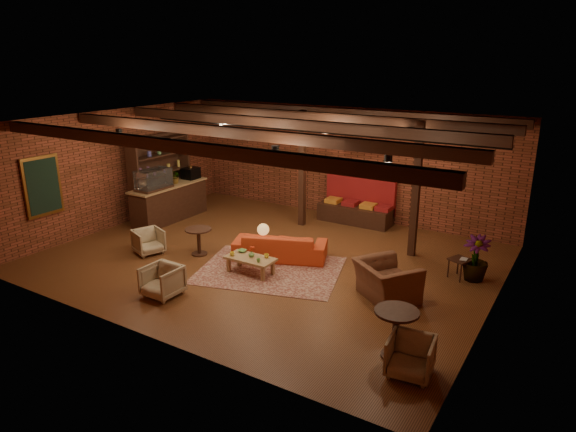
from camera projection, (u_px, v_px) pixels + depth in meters
The scene contains 29 objects.
floor at pixel (268, 258), 12.12m from camera, with size 10.00×10.00×0.00m, color #402310.
ceiling at pixel (267, 122), 11.16m from camera, with size 10.00×8.00×0.02m, color black.
wall_back at pixel (344, 163), 14.88m from camera, with size 10.00×0.02×3.20m, color brown.
wall_front at pixel (131, 247), 8.40m from camera, with size 10.00×0.02×3.20m, color brown.
wall_left at pixel (117, 168), 14.15m from camera, with size 0.02×8.00×3.20m, color brown.
wall_right at pixel (500, 231), 9.13m from camera, with size 0.02×8.00×3.20m, color brown.
ceiling_beams at pixel (267, 128), 11.19m from camera, with size 9.80×6.40×0.22m, color black, non-canonical shape.
ceiling_pipe at pixel (303, 129), 12.56m from camera, with size 0.12×0.12×9.60m, color black.
post_left at pixel (302, 169), 14.05m from camera, with size 0.16×0.16×3.20m, color black.
post_right at pixel (416, 190), 11.86m from camera, with size 0.16×0.16×3.20m, color black.
service_counter at pixel (169, 193), 14.75m from camera, with size 0.80×2.50×1.60m, color black, non-canonical shape.
plant_counter at pixel (176, 178), 14.73m from camera, with size 0.35×0.39×0.30m, color #337F33.
shelving_hutch at pixel (160, 177), 14.91m from camera, with size 0.52×2.00×2.40m, color black, non-canonical shape.
chalkboard_menu at pixel (43, 186), 12.25m from camera, with size 0.08×0.96×1.46m, color black.
banquette at pixel (355, 206), 14.55m from camera, with size 2.10×0.70×1.00m, color maroon, non-canonical shape.
service_sign at pixel (351, 143), 13.63m from camera, with size 0.86×0.06×0.30m, color orange.
ceiling_spotlights at pixel (267, 138), 11.26m from camera, with size 6.40×4.40×0.28m, color black, non-canonical shape.
rug at pixel (270, 270), 11.45m from camera, with size 3.08×2.35×0.01m, color maroon.
sofa at pixel (280, 246), 12.03m from camera, with size 2.16×0.84×0.63m, color #BF3A1A.
coffee_table at pixel (250, 259), 11.21m from camera, with size 1.10×0.54×0.63m.
side_table_lamp at pixel (263, 232), 11.88m from camera, with size 0.47×0.47×0.88m.
round_table_left at pixel (199, 237), 12.23m from camera, with size 0.63×0.63×0.65m.
armchair_a at pixel (148, 240), 12.35m from camera, with size 0.64×0.60×0.66m, color beige.
armchair_b at pixel (162, 280), 10.15m from camera, with size 0.68×0.63×0.70m, color beige.
armchair_right at pixel (387, 275), 10.00m from camera, with size 1.14×0.74×1.00m, color brown.
side_table_book at pixel (460, 260), 10.94m from camera, with size 0.53×0.53×0.46m.
round_table_right at pixel (396, 326), 8.02m from camera, with size 0.70×0.70×0.82m.
armchair_far at pixel (410, 355), 7.64m from camera, with size 0.66×0.62×0.68m, color beige.
plant_tall at pixel (481, 214), 10.53m from camera, with size 1.65×1.65×2.95m, color #4C7F4C.
Camera 1 is at (6.32, -9.33, 4.61)m, focal length 32.00 mm.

